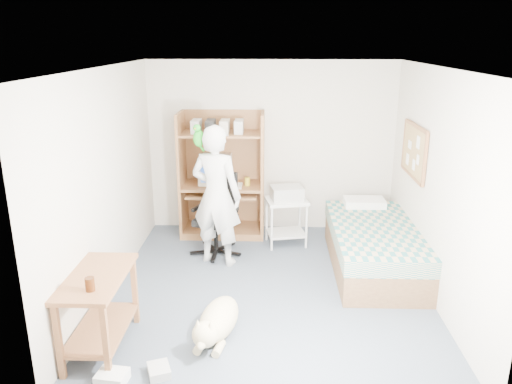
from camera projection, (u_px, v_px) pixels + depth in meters
floor at (269, 289)px, 5.79m from camera, size 4.00×4.00×0.00m
wall_back at (271, 147)px, 7.33m from camera, size 3.60×0.02×2.50m
wall_right at (437, 187)px, 5.36m from camera, size 0.02×4.00×2.50m
wall_left at (107, 184)px, 5.48m from camera, size 0.02×4.00×2.50m
ceiling at (271, 68)px, 5.05m from camera, size 3.60×4.00×0.02m
computer_hutch at (223, 180)px, 7.23m from camera, size 1.20×0.63×1.80m
bed at (373, 246)px, 6.25m from camera, size 1.02×2.02×0.66m
side_desk at (99, 301)px, 4.55m from camera, size 0.50×1.00×0.75m
corkboard at (414, 151)px, 6.16m from camera, size 0.04×0.94×0.66m
office_chair at (218, 225)px, 6.68m from camera, size 0.62×0.62×1.08m
person at (216, 196)px, 6.23m from camera, size 0.76×0.62×1.80m
parrot at (198, 137)px, 6.03m from camera, size 0.13×0.23×0.36m
dog at (217, 321)px, 4.82m from camera, size 0.48×1.06×0.40m
printer_cart at (286, 215)px, 6.93m from camera, size 0.63×0.54×0.66m
printer at (287, 193)px, 6.84m from camera, size 0.48×0.40×0.18m
crt_monitor at (215, 169)px, 7.20m from camera, size 0.45×0.48×0.40m
keyboard at (223, 193)px, 7.13m from camera, size 0.46×0.20×0.03m
pencil_cup at (247, 182)px, 7.14m from camera, size 0.08×0.08×0.12m
drink_glass at (90, 284)px, 4.19m from camera, size 0.08×0.08×0.12m
floor_box_a at (112, 378)px, 4.20m from camera, size 0.27×0.23×0.10m
floor_box_b at (159, 371)px, 4.31m from camera, size 0.25×0.27×0.08m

